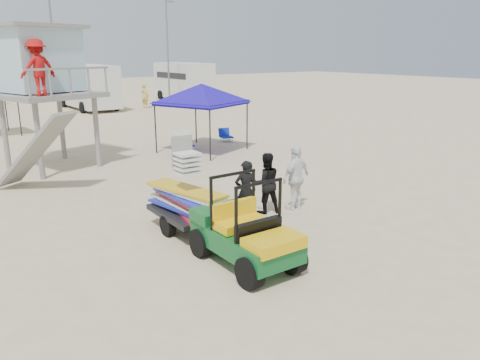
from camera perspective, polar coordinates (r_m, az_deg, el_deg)
ground at (r=8.97m, az=8.92°, el=-12.72°), size 140.00×140.00×0.00m
utility_cart at (r=9.36m, az=0.67°, el=-5.62°), size 1.26×2.39×1.81m
surf_trailer at (r=11.21m, az=-6.45°, el=-1.97°), size 1.33×2.43×2.14m
man_left at (r=11.78m, az=0.71°, el=-1.40°), size 0.67×0.55×1.60m
man_mid at (r=12.46m, az=3.16°, el=-0.37°), size 0.97×0.86×1.64m
man_right at (r=12.80m, az=6.83°, el=0.31°), size 1.11×0.62×1.79m
lifeguard_tower at (r=18.48m, az=-23.17°, el=12.74°), size 3.89×3.89×5.01m
canopy_blue at (r=20.21m, az=-4.73°, el=11.23°), size 3.89×3.89×3.30m
umbrella_b at (r=28.81m, az=-27.19°, el=6.97°), size 2.14×2.16×1.64m
beach_chair_b at (r=20.70m, az=-6.70°, el=4.46°), size 0.59×0.63×0.64m
beach_chair_c at (r=22.69m, az=-1.79°, el=5.52°), size 0.64×0.69×0.64m
rv_mid_right at (r=37.47m, az=-18.05°, el=10.98°), size 2.64×7.00×3.25m
rv_far_right at (r=42.48m, az=-6.90°, el=12.04°), size 2.64×6.60×3.25m
light_pole_left at (r=33.67m, az=-21.68°, el=14.00°), size 0.14×0.14×8.00m
light_pole_right at (r=38.35m, az=-8.79°, el=14.92°), size 0.14×0.14×8.00m
distant_beachgoers at (r=25.71m, az=-24.78°, el=6.53°), size 16.08×13.15×1.85m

